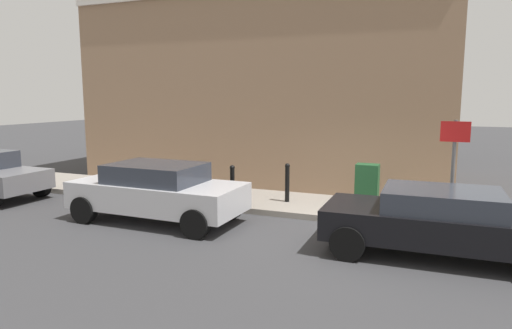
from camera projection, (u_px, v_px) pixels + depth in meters
The scene contains 9 objects.
ground at pixel (355, 237), 9.56m from camera, with size 80.00×80.00×0.00m, color #38383A.
sidewalk at pixel (167, 192), 13.65m from camera, with size 2.32×30.00×0.15m, color gray.
corner_building at pixel (280, 49), 16.57m from camera, with size 7.24×12.09×9.29m.
car_black at pixel (441, 221), 8.29m from camera, with size 1.89×4.25×1.27m.
car_silver at pixel (157, 191), 10.67m from camera, with size 1.90×4.13×1.39m.
utility_cabinet at pixel (367, 189), 11.17m from camera, with size 0.46×0.61×1.15m.
bollard_near_cabinet at pixel (287, 181), 12.04m from camera, with size 0.14×0.14×1.04m.
bollard_far_kerb at pixel (232, 183), 11.74m from camera, with size 0.14×0.14×1.04m.
street_sign at pixel (454, 157), 9.75m from camera, with size 0.08×0.60×2.30m.
Camera 1 is at (-9.33, -1.54, 2.95)m, focal length 31.73 mm.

